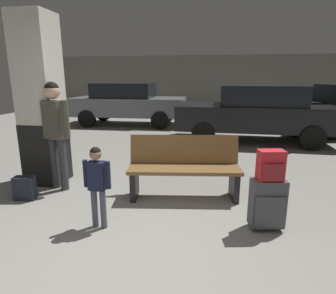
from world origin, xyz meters
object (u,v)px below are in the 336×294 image
object	(u,v)px
backpack_bright	(271,166)
parked_car_near	(255,112)
structural_pillar	(41,102)
backpack_dark_floor	(25,188)
bench	(184,167)
parked_car_far	(128,103)
suitcase	(267,203)
adult	(55,125)
child	(97,179)

from	to	relation	value
backpack_bright	parked_car_near	size ratio (longest dim) A/B	0.08
structural_pillar	backpack_dark_floor	bearing A→B (deg)	-84.19
structural_pillar	bench	xyz separation A→B (m)	(2.32, -0.27, -0.88)
bench	backpack_dark_floor	world-z (taller)	bench
parked_car_far	backpack_dark_floor	bearing A→B (deg)	-86.12
suitcase	adult	size ratio (longest dim) A/B	0.37
parked_car_far	adult	bearing A→B (deg)	-83.20
structural_pillar	adult	xyz separation A→B (m)	(0.36, -0.27, -0.30)
backpack_bright	parked_car_far	bearing A→B (deg)	117.98
bench	child	distance (m)	1.38
child	adult	world-z (taller)	adult
parked_car_near	parked_car_far	size ratio (longest dim) A/B	1.01
structural_pillar	parked_car_near	xyz separation A→B (m)	(3.86, 3.75, -0.52)
structural_pillar	bench	size ratio (longest dim) A/B	1.62
structural_pillar	bench	world-z (taller)	structural_pillar
child	parked_car_near	bearing A→B (deg)	64.46
adult	parked_car_near	size ratio (longest dim) A/B	0.40
bench	parked_car_far	distance (m)	6.80
backpack_bright	adult	bearing A→B (deg)	165.11
adult	bench	bearing A→B (deg)	0.13
suitcase	structural_pillar	bearing A→B (deg)	162.32
adult	backpack_dark_floor	world-z (taller)	adult
suitcase	backpack_dark_floor	bearing A→B (deg)	174.14
child	structural_pillar	bearing A→B (deg)	137.38
child	parked_car_near	distance (m)	5.62
backpack_bright	suitcase	bearing A→B (deg)	118.56
suitcase	parked_car_far	distance (m)	7.97
backpack_dark_floor	parked_car_far	bearing A→B (deg)	93.88
structural_pillar	backpack_dark_floor	distance (m)	1.37
adult	backpack_bright	bearing A→B (deg)	-14.89
bench	parked_car_far	xyz separation A→B (m)	(-2.70, 6.23, 0.36)
backpack_bright	adult	world-z (taller)	adult
parked_car_near	parked_car_far	bearing A→B (deg)	152.48
parked_car_near	backpack_dark_floor	bearing A→B (deg)	-130.15
structural_pillar	parked_car_near	bearing A→B (deg)	44.21
structural_pillar	adult	world-z (taller)	structural_pillar
child	adult	bearing A→B (deg)	135.67
backpack_bright	parked_car_far	size ratio (longest dim) A/B	0.08
structural_pillar	suitcase	xyz separation A→B (m)	(3.35, -1.07, -1.00)
suitcase	child	distance (m)	1.96
child	parked_car_near	xyz separation A→B (m)	(2.42, 5.07, 0.21)
backpack_bright	parked_car_near	bearing A→B (deg)	84.05
adult	backpack_dark_floor	distance (m)	1.01
child	parked_car_far	bearing A→B (deg)	103.99
backpack_dark_floor	parked_car_far	world-z (taller)	parked_car_far
adult	parked_car_far	size ratio (longest dim) A/B	0.40
structural_pillar	parked_car_near	distance (m)	5.40
suitcase	parked_car_far	bearing A→B (deg)	117.98
child	backpack_dark_floor	bearing A→B (deg)	156.64
suitcase	parked_car_far	world-z (taller)	parked_car_far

